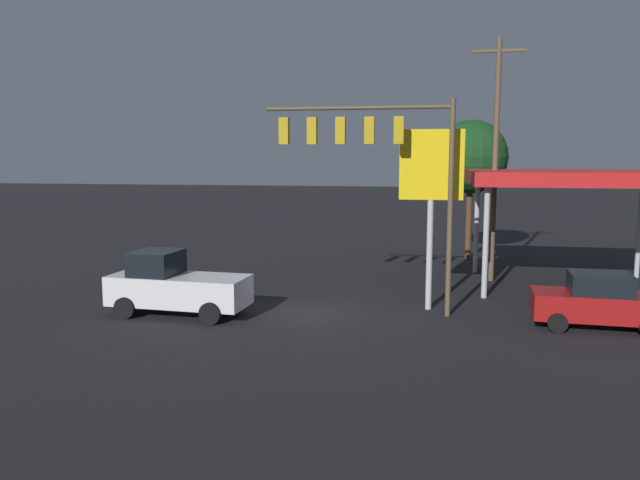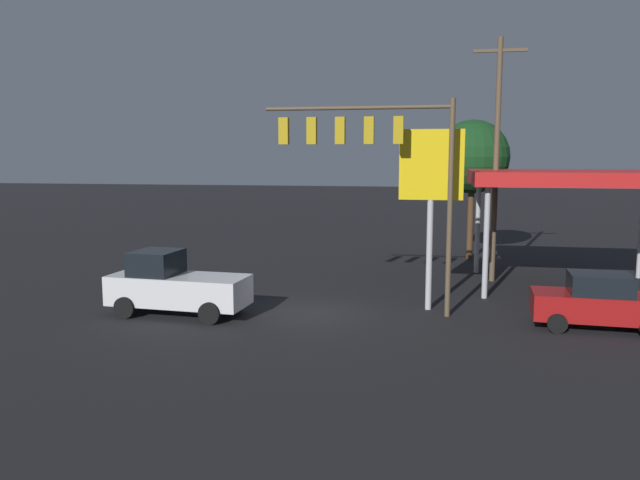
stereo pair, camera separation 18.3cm
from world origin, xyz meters
TOP-DOWN VIEW (x-y plane):
  - ground_plane at (0.00, 0.00)m, footprint 200.00×200.00m
  - traffic_signal_assembly at (-2.29, -0.50)m, footprint 7.00×0.43m
  - utility_pole at (-7.31, -7.65)m, footprint 2.40×0.26m
  - gas_station_canopy at (-10.57, -6.80)m, footprint 8.94×7.18m
  - price_sign at (-4.41, -1.43)m, footprint 2.42×0.27m
  - pickup_parked at (4.96, 1.14)m, footprint 5.32×2.52m
  - sedan_far at (-10.24, 0.28)m, footprint 4.50×2.26m
  - street_tree at (-6.55, -14.10)m, footprint 4.20×4.20m

SIDE VIEW (x-z plane):
  - ground_plane at x=0.00m, z-range 0.00..0.00m
  - sedan_far at x=-10.24m, z-range -0.01..1.92m
  - pickup_parked at x=4.96m, z-range -0.09..2.31m
  - gas_station_canopy at x=-10.57m, z-range 2.27..7.56m
  - price_sign at x=-4.41m, z-range 1.71..8.65m
  - street_tree at x=-6.55m, z-range 1.87..9.86m
  - utility_pole at x=-7.31m, z-range 0.29..11.61m
  - traffic_signal_assembly at x=-2.29m, z-range 2.15..10.14m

